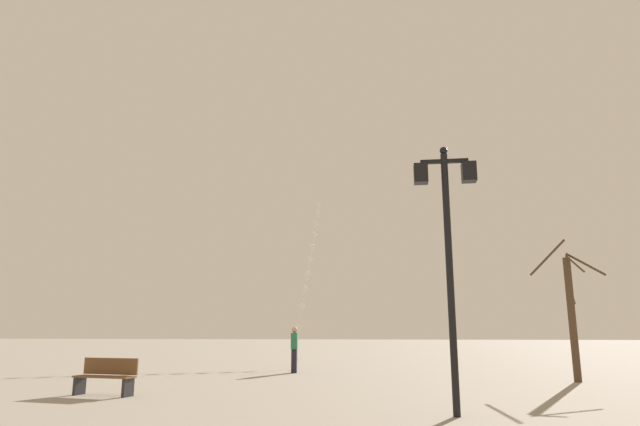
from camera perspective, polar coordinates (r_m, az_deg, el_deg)
The scene contains 6 objects.
ground_plane at distance 22.36m, azimuth 5.44°, elevation -16.23°, with size 160.00×160.00×0.00m, color gray.
twin_lantern_lamp_post at distance 11.10m, azimuth 13.24°, elevation -1.28°, with size 1.24×0.28×5.26m.
kite_train at distance 29.98m, azimuth -1.09°, elevation -5.02°, with size 1.02×13.78×10.27m.
kite_flyer at distance 21.40m, azimuth -2.71°, elevation -14.02°, with size 0.27×0.62×1.71m.
bare_tree at distance 19.33m, azimuth 24.93°, elevation -9.48°, with size 2.22×2.06×4.51m.
park_bench at distance 15.03m, azimuth -21.57°, elevation -15.69°, with size 1.65×0.72×0.89m.
Camera 1 is at (0.96, -2.28, 1.56)m, focal length 30.45 mm.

